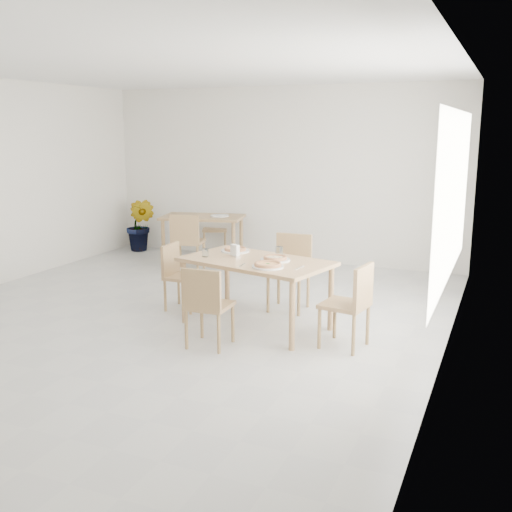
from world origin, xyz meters
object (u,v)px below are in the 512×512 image
at_px(potted_plant, 141,225).
at_px(pizza_mushroom, 275,258).
at_px(tumbler_b, 205,253).
at_px(chair_south, 206,302).
at_px(tumbler_a, 279,251).
at_px(pizza_margherita, 268,264).
at_px(chair_east, 352,300).
at_px(plate_empty, 220,216).
at_px(main_table, 256,267).
at_px(second_table, 203,222).
at_px(pizza_pepperoni, 235,249).
at_px(chair_north, 291,266).
at_px(chair_west, 178,272).
at_px(plate_mushroom, 275,260).
at_px(chair_back_n, 215,225).
at_px(plate_margherita, 268,267).
at_px(plate_pepperoni, 235,251).
at_px(napkin_holder, 235,251).
at_px(chair_back_s, 187,238).

bearing_deg(potted_plant, pizza_mushroom, -38.75).
bearing_deg(tumbler_b, chair_south, -62.12).
bearing_deg(tumbler_a, potted_plant, 143.12).
bearing_deg(pizza_margherita, chair_east, 2.79).
bearing_deg(plate_empty, tumbler_a, -51.59).
bearing_deg(tumbler_a, pizza_margherita, -81.21).
xyz_separation_m(tumbler_b, plate_empty, (-1.23, 2.82, -0.04)).
xyz_separation_m(main_table, plate_empty, (-1.80, 2.75, 0.09)).
height_order(main_table, second_table, same).
bearing_deg(pizza_pepperoni, chair_north, 45.37).
bearing_deg(chair_west, plate_mushroom, -100.88).
height_order(chair_back_n, plate_empty, chair_back_n).
height_order(tumbler_a, plate_empty, tumbler_a).
relative_size(chair_north, plate_margherita, 2.75).
distance_m(chair_south, potted_plant, 5.05).
bearing_deg(chair_east, plate_pepperoni, -100.90).
xyz_separation_m(main_table, tumbler_b, (-0.57, -0.07, 0.12)).
bearing_deg(main_table, plate_margherita, -35.06).
height_order(plate_mushroom, pizza_margherita, pizza_margherita).
bearing_deg(plate_margherita, potted_plant, 138.68).
relative_size(plate_margherita, second_table, 0.23).
bearing_deg(plate_empty, chair_back_n, 122.65).
distance_m(plate_margherita, pizza_mushroom, 0.33).
distance_m(plate_mushroom, tumbler_b, 0.79).
relative_size(pizza_mushroom, second_table, 0.23).
xyz_separation_m(chair_west, pizza_margherita, (1.37, -0.54, 0.32)).
bearing_deg(napkin_holder, chair_back_n, 145.98).
relative_size(chair_south, napkin_holder, 6.10).
distance_m(tumbler_b, potted_plant, 4.26).
distance_m(chair_back_s, plate_empty, 0.87).
distance_m(chair_south, tumbler_b, 0.89).
relative_size(chair_south, plate_pepperoni, 2.55).
relative_size(chair_west, tumbler_b, 8.67).
xyz_separation_m(plate_margherita, plate_mushroom, (-0.05, 0.32, 0.00)).
bearing_deg(chair_east, tumbler_b, -86.90).
bearing_deg(chair_back_s, chair_north, 137.61).
xyz_separation_m(chair_east, plate_pepperoni, (-1.51, 0.54, 0.26)).
height_order(chair_south, plate_empty, chair_south).
relative_size(chair_east, chair_back_n, 1.01).
distance_m(plate_pepperoni, second_table, 2.93).
bearing_deg(pizza_margherita, second_table, 128.16).
height_order(plate_margherita, plate_empty, same).
bearing_deg(pizza_margherita, chair_south, -130.36).
bearing_deg(tumbler_a, second_table, 132.87).
bearing_deg(chair_south, plate_pepperoni, -82.23).
bearing_deg(pizza_mushroom, chair_west, 170.89).
bearing_deg(chair_north, pizza_margherita, -84.43).
xyz_separation_m(pizza_pepperoni, potted_plant, (-3.11, 2.71, -0.32)).
xyz_separation_m(chair_south, chair_back_s, (-1.76, 2.73, 0.04)).
height_order(pizza_mushroom, tumbler_b, tumbler_b).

